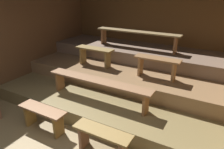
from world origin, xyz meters
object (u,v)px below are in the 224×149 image
bench_lower_center (98,84)px  bench_middle_right (157,64)px  bench_floor_right (102,138)px  bench_upper_center (137,34)px  bench_floor_left (43,115)px  bench_middle_left (95,53)px

bench_lower_center → bench_middle_right: size_ratio=2.33×
bench_lower_center → bench_middle_right: (0.85, 0.98, 0.26)m
bench_floor_right → bench_upper_center: (-0.73, 2.90, 0.96)m
bench_lower_center → bench_upper_center: size_ratio=0.99×
bench_middle_right → bench_floor_left: bearing=-126.2°
bench_floor_right → bench_middle_right: bearing=85.2°
bench_upper_center → bench_middle_left: bearing=-124.7°
bench_floor_left → bench_middle_left: size_ratio=0.97×
bench_middle_left → bench_upper_center: (0.67, 0.98, 0.35)m
bench_floor_left → bench_middle_left: bearing=94.8°
bench_floor_left → bench_lower_center: size_ratio=0.42×
bench_lower_center → bench_middle_left: (-0.72, 0.98, 0.26)m
bench_floor_left → bench_lower_center: 1.15m
bench_floor_right → bench_middle_left: size_ratio=0.97×
bench_floor_right → bench_middle_right: size_ratio=0.97×
bench_middle_right → bench_middle_left: bearing=180.0°
bench_lower_center → bench_upper_center: bearing=91.4°
bench_floor_right → bench_upper_center: bench_upper_center is taller
bench_middle_right → bench_floor_right: bearing=-94.8°
bench_middle_right → bench_lower_center: bearing=-130.8°
bench_floor_right → bench_upper_center: bearing=104.2°
bench_floor_right → bench_middle_left: bearing=126.2°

